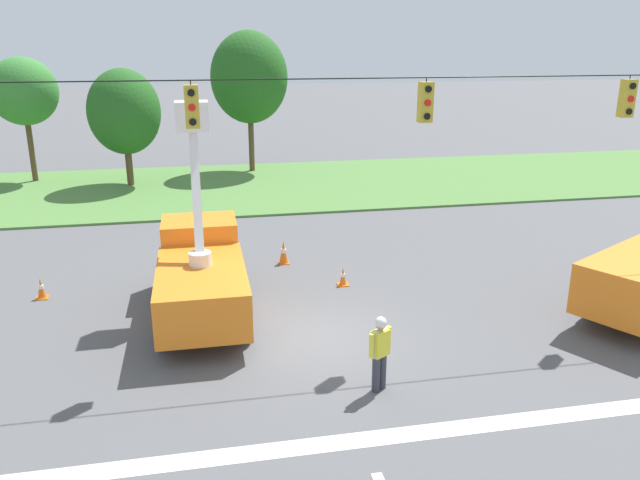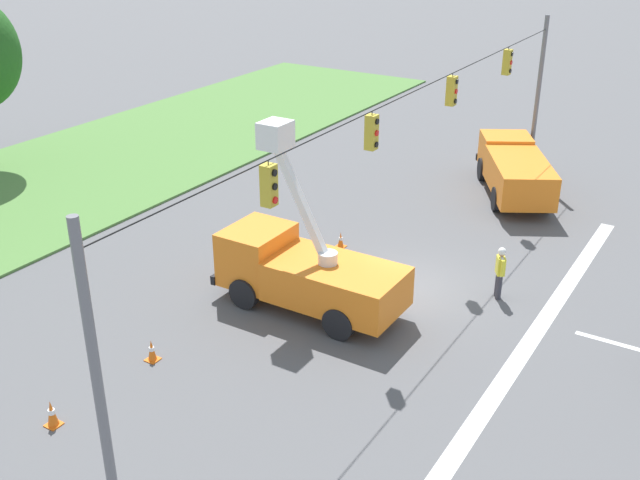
% 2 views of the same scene
% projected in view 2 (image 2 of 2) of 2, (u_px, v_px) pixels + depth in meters
% --- Properties ---
extents(ground_plane, '(200.00, 200.00, 0.00)m').
position_uv_depth(ground_plane, '(407.00, 286.00, 24.88)').
color(ground_plane, '#565659').
extents(grass_verge, '(56.00, 12.00, 0.10)m').
position_uv_depth(grass_verge, '(43.00, 185.00, 33.45)').
color(grass_verge, '#517F3D').
rests_on(grass_verge, ground).
extents(lane_markings, '(17.60, 15.25, 0.01)m').
position_uv_depth(lane_markings, '(592.00, 337.00, 22.01)').
color(lane_markings, silver).
rests_on(lane_markings, ground).
extents(signal_gantry, '(26.20, 0.33, 7.20)m').
position_uv_depth(signal_gantry, '(415.00, 154.00, 22.99)').
color(signal_gantry, slate).
rests_on(signal_gantry, ground).
extents(utility_truck_bucket_lift, '(2.43, 6.05, 5.86)m').
position_uv_depth(utility_truck_bucket_lift, '(304.00, 269.00, 23.11)').
color(utility_truck_bucket_lift, orange).
rests_on(utility_truck_bucket_lift, ground).
extents(utility_truck_support_near, '(6.78, 5.15, 2.03)m').
position_uv_depth(utility_truck_support_near, '(514.00, 169.00, 32.03)').
color(utility_truck_support_near, orange).
rests_on(utility_truck_support_near, ground).
extents(road_worker, '(0.58, 0.41, 1.77)m').
position_uv_depth(road_worker, '(500.00, 270.00, 23.78)').
color(road_worker, '#383842').
rests_on(road_worker, ground).
extents(traffic_cone_foreground_left, '(0.36, 0.36, 0.81)m').
position_uv_depth(traffic_cone_foreground_left, '(263.00, 238.00, 27.43)').
color(traffic_cone_foreground_left, orange).
rests_on(traffic_cone_foreground_left, ground).
extents(traffic_cone_mid_left, '(0.36, 0.36, 0.71)m').
position_uv_depth(traffic_cone_mid_left, '(52.00, 414.00, 18.19)').
color(traffic_cone_mid_left, orange).
rests_on(traffic_cone_mid_left, ground).
extents(traffic_cone_mid_right, '(0.36, 0.36, 0.59)m').
position_uv_depth(traffic_cone_mid_right, '(341.00, 240.00, 27.56)').
color(traffic_cone_mid_right, orange).
rests_on(traffic_cone_mid_right, ground).
extents(traffic_cone_near_bucket, '(0.36, 0.36, 0.64)m').
position_uv_depth(traffic_cone_near_bucket, '(152.00, 351.00, 20.79)').
color(traffic_cone_near_bucket, orange).
rests_on(traffic_cone_near_bucket, ground).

